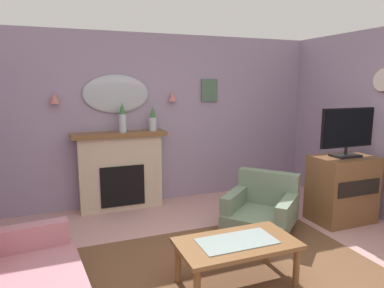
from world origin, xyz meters
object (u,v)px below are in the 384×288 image
mantel_vase_right (123,118)px  wall_sconce_right (172,97)px  fireplace (121,171)px  wall_mirror (116,94)px  framed_picture (209,90)px  tv_cabinet (342,189)px  armchair_near_fireplace (262,206)px  wall_clock (383,81)px  coffee_table (237,247)px  wall_sconce_left (54,98)px  tv_flatscreen (348,131)px  mantel_vase_centre (153,119)px

mantel_vase_right → wall_sconce_right: 0.86m
fireplace → mantel_vase_right: size_ratio=3.19×
wall_mirror → framed_picture: (1.50, 0.01, 0.04)m
tv_cabinet → mantel_vase_right: bearing=150.0°
mantel_vase_right → wall_sconce_right: (0.80, 0.12, 0.29)m
framed_picture → armchair_near_fireplace: size_ratio=0.31×
wall_clock → tv_cabinet: bearing=174.1°
wall_mirror → framed_picture: 1.50m
coffee_table → wall_sconce_left: bearing=120.3°
coffee_table → tv_cabinet: tv_cabinet is taller
mantel_vase_right → wall_clock: wall_clock is taller
mantel_vase_right → framed_picture: bearing=7.1°
wall_clock → fireplace: bearing=153.4°
tv_flatscreen → wall_mirror: bearing=147.6°
framed_picture → armchair_near_fireplace: framed_picture is taller
fireplace → tv_cabinet: size_ratio=1.51×
coffee_table → wall_clock: bearing=17.6°
fireplace → mantel_vase_right: 0.80m
wall_mirror → tv_flatscreen: bearing=-32.4°
coffee_table → wall_sconce_right: bearing=85.1°
framed_picture → tv_cabinet: (1.22, -1.72, -1.30)m
wall_clock → tv_cabinet: wall_clock is taller
armchair_near_fireplace → tv_flatscreen: 1.50m
mantel_vase_right → tv_cabinet: 3.22m
fireplace → mantel_vase_right: bearing=-29.5°
wall_sconce_right → wall_clock: wall_clock is taller
mantel_vase_centre → coffee_table: 2.60m
fireplace → armchair_near_fireplace: size_ratio=1.19×
wall_mirror → tv_flatscreen: (2.72, -1.73, -0.46)m
wall_sconce_left → wall_clock: 4.43m
fireplace → tv_cabinet: (2.72, -1.57, -0.12)m
armchair_near_fireplace → tv_cabinet: size_ratio=1.27×
mantel_vase_centre → wall_sconce_left: (-1.35, 0.12, 0.33)m
armchair_near_fireplace → tv_cabinet: (1.15, -0.15, 0.15)m
wall_mirror → wall_clock: 3.68m
wall_mirror → wall_sconce_right: size_ratio=6.86×
wall_sconce_right → tv_cabinet: 2.78m
mantel_vase_centre → framed_picture: (1.00, 0.18, 0.42)m
wall_sconce_right → armchair_near_fireplace: (0.72, -1.51, -1.35)m
mantel_vase_right → wall_mirror: wall_mirror is taller
framed_picture → coffee_table: framed_picture is taller
wall_clock → tv_flatscreen: wall_clock is taller
mantel_vase_right → fireplace: bearing=150.5°
mantel_vase_centre → wall_sconce_right: size_ratio=2.59×
mantel_vase_centre → wall_mirror: size_ratio=0.38×
tv_cabinet → armchair_near_fireplace: bearing=172.4°
wall_sconce_right → coffee_table: size_ratio=0.13×
mantel_vase_centre → wall_sconce_right: wall_sconce_right is taller
fireplace → armchair_near_fireplace: fireplace is taller
wall_sconce_left → wall_sconce_right: (1.70, 0.00, 0.00)m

